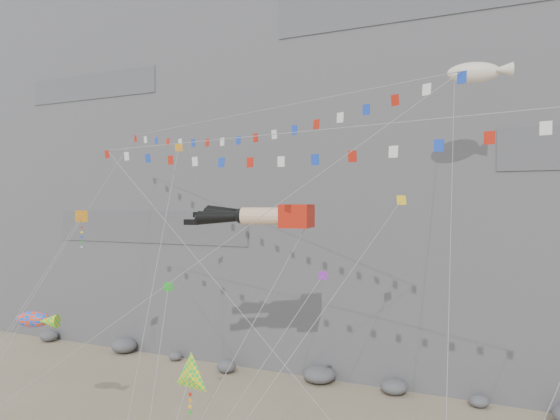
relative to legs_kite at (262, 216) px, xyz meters
The scene contains 13 objects.
cliff 27.74m from the legs_kite, 90.52° to the left, with size 80.00×28.00×50.00m, color slate.
talus_boulders 16.43m from the legs_kite, 91.28° to the left, with size 60.00×3.00×1.20m, color slate, non-canonical shape.
legs_kite is the anchor object (origin of this frame).
flag_banner_upper 6.90m from the legs_kite, 149.10° to the left, with size 28.25×17.84×27.04m.
flag_banner_lower 7.50m from the legs_kite, 44.59° to the right, with size 31.40×7.99×20.76m.
harlequin_kite 13.00m from the legs_kite, 169.59° to the right, with size 3.76×9.65×16.15m.
fish_windsock 15.00m from the legs_kite, 148.07° to the right, with size 3.61×5.50×8.65m.
delta_kite 12.17m from the legs_kite, 81.46° to the right, with size 2.22×5.10×8.26m.
blimp_windsock 15.77m from the legs_kite, 25.12° to the left, with size 4.32×15.88×26.69m.
small_kite_a 7.24m from the legs_kite, behind, with size 5.82×12.89×22.30m.
small_kite_b 5.71m from the legs_kite, 14.89° to the right, with size 4.01×12.49×15.95m.
small_kite_c 7.29m from the legs_kite, 125.78° to the right, with size 4.81×8.58×13.02m.
small_kite_d 8.34m from the legs_kite, ahead, with size 7.40×15.18×21.47m.
Camera 1 is at (15.93, -23.23, 14.18)m, focal length 35.00 mm.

